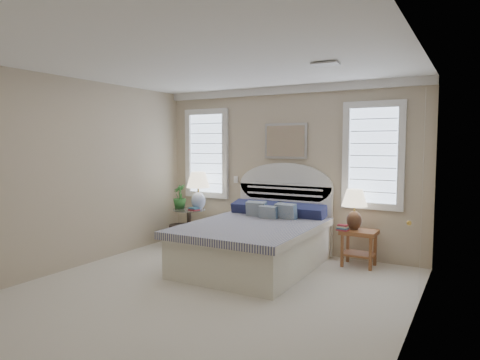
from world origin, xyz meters
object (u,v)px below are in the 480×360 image
floor_pot (180,235)px  lamp_right (354,205)px  bed (257,239)px  nightstand_right (359,240)px  side_table_left (189,223)px  lamp_left (198,186)px

floor_pot → lamp_right: size_ratio=0.66×
bed → nightstand_right: size_ratio=4.29×
side_table_left → lamp_left: (0.15, 0.08, 0.65)m
side_table_left → lamp_left: lamp_left is taller
nightstand_right → lamp_right: size_ratio=0.89×
lamp_right → bed: bearing=-150.1°
lamp_right → nightstand_right: bearing=-7.5°
bed → side_table_left: 1.75m
side_table_left → lamp_left: bearing=27.4°
lamp_right → lamp_left: bearing=-179.3°
bed → lamp_right: 1.50m
floor_pot → lamp_left: lamp_left is taller
lamp_right → side_table_left: bearing=-177.8°
side_table_left → nightstand_right: 2.95m
floor_pot → bed: bearing=-15.5°
nightstand_right → lamp_right: 0.51m
bed → side_table_left: size_ratio=3.61×
bed → floor_pot: bearing=164.5°
bed → nightstand_right: bearing=28.0°
nightstand_right → floor_pot: size_ratio=1.35×
lamp_left → bed: bearing=-24.0°
nightstand_right → lamp_right: bearing=172.5°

